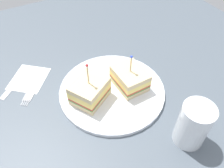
# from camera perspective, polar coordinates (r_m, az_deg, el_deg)

# --- Properties ---
(ground_plane) EXTENTS (1.17, 1.17, 0.02)m
(ground_plane) POSITION_cam_1_polar(r_m,az_deg,el_deg) (0.61, 0.00, -2.59)
(ground_plane) COLOR #4C5660
(plate) EXTENTS (0.28, 0.28, 0.01)m
(plate) POSITION_cam_1_polar(r_m,az_deg,el_deg) (0.60, 0.00, -1.65)
(plate) COLOR white
(plate) RESTS_ON ground_plane
(sandwich_half_front) EXTENTS (0.09, 0.07, 0.10)m
(sandwich_half_front) POSITION_cam_1_polar(r_m,az_deg,el_deg) (0.59, 4.48, 1.48)
(sandwich_half_front) COLOR beige
(sandwich_half_front) RESTS_ON plate
(sandwich_half_back) EXTENTS (0.10, 0.11, 0.12)m
(sandwich_half_back) POSITION_cam_1_polar(r_m,az_deg,el_deg) (0.55, -5.42, -2.05)
(sandwich_half_back) COLOR beige
(sandwich_half_back) RESTS_ON plate
(drink_glass) EXTENTS (0.07, 0.07, 0.11)m
(drink_glass) POSITION_cam_1_polar(r_m,az_deg,el_deg) (0.51, 19.52, -10.02)
(drink_glass) COLOR #B74C33
(drink_glass) RESTS_ON ground_plane
(napkin) EXTENTS (0.14, 0.14, 0.00)m
(napkin) POSITION_cam_1_polar(r_m,az_deg,el_deg) (0.68, -20.11, 1.31)
(napkin) COLOR white
(napkin) RESTS_ON ground_plane
(fork) EXTENTS (0.11, 0.09, 0.00)m
(fork) POSITION_cam_1_polar(r_m,az_deg,el_deg) (0.64, -19.53, -1.57)
(fork) COLOR silver
(fork) RESTS_ON ground_plane
(knife) EXTENTS (0.09, 0.09, 0.00)m
(knife) POSITION_cam_1_polar(r_m,az_deg,el_deg) (0.67, -23.49, -0.23)
(knife) COLOR silver
(knife) RESTS_ON ground_plane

